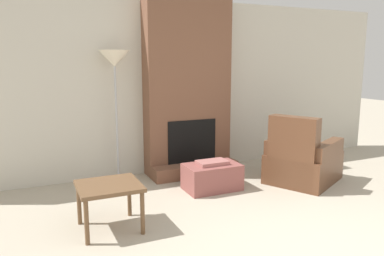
# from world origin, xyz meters

# --- Properties ---
(wall_back) EXTENTS (7.63, 0.06, 2.60)m
(wall_back) POSITION_xyz_m (0.00, 3.39, 1.30)
(wall_back) COLOR beige
(wall_back) RESTS_ON ground_plane
(fireplace) EXTENTS (1.32, 0.60, 2.60)m
(fireplace) POSITION_xyz_m (0.00, 3.18, 1.23)
(fireplace) COLOR brown
(fireplace) RESTS_ON ground_plane
(ottoman) EXTENTS (0.73, 0.45, 0.40)m
(ottoman) POSITION_xyz_m (-0.05, 2.28, 0.18)
(ottoman) COLOR #8C4C47
(ottoman) RESTS_ON ground_plane
(armchair) EXTENTS (1.25, 1.18, 0.98)m
(armchair) POSITION_xyz_m (1.24, 2.03, 0.29)
(armchair) COLOR brown
(armchair) RESTS_ON ground_plane
(side_table) EXTENTS (0.62, 0.58, 0.48)m
(side_table) POSITION_xyz_m (-1.54, 1.65, 0.41)
(side_table) COLOR brown
(side_table) RESTS_ON ground_plane
(floor_lamp_left) EXTENTS (0.42, 0.42, 1.84)m
(floor_lamp_left) POSITION_xyz_m (-1.11, 3.11, 1.65)
(floor_lamp_left) COLOR #ADADB2
(floor_lamp_left) RESTS_ON ground_plane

